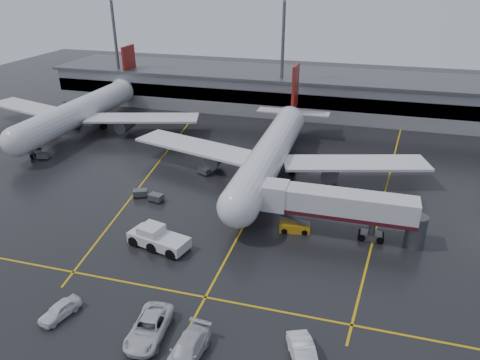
# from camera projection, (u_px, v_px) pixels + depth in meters

# --- Properties ---
(ground) EXTENTS (220.00, 220.00, 0.00)m
(ground) POSITION_uv_depth(u_px,v_px,m) (257.00, 201.00, 65.66)
(ground) COLOR black
(ground) RESTS_ON ground
(apron_line_centre) EXTENTS (0.25, 90.00, 0.02)m
(apron_line_centre) POSITION_uv_depth(u_px,v_px,m) (257.00, 201.00, 65.65)
(apron_line_centre) COLOR gold
(apron_line_centre) RESTS_ON ground
(apron_line_stop) EXTENTS (60.00, 0.25, 0.02)m
(apron_line_stop) POSITION_uv_depth(u_px,v_px,m) (205.00, 297.00, 46.48)
(apron_line_stop) COLOR gold
(apron_line_stop) RESTS_ON ground
(apron_line_left) EXTENTS (9.99, 69.35, 0.02)m
(apron_line_left) POSITION_uv_depth(u_px,v_px,m) (160.00, 161.00, 79.32)
(apron_line_left) COLOR gold
(apron_line_left) RESTS_ON ground
(apron_line_right) EXTENTS (7.57, 69.64, 0.02)m
(apron_line_right) POSITION_uv_depth(u_px,v_px,m) (386.00, 187.00, 69.91)
(apron_line_right) COLOR gold
(apron_line_right) RESTS_ON ground
(terminal) EXTENTS (122.00, 19.00, 8.60)m
(terminal) POSITION_uv_depth(u_px,v_px,m) (307.00, 92.00, 105.60)
(terminal) COLOR gray
(terminal) RESTS_ON ground
(light_mast_left) EXTENTS (3.00, 1.20, 25.45)m
(light_mast_left) POSITION_uv_depth(u_px,v_px,m) (116.00, 43.00, 107.27)
(light_mast_left) COLOR #595B60
(light_mast_left) RESTS_ON ground
(light_mast_mid) EXTENTS (3.00, 1.20, 25.45)m
(light_mast_mid) POSITION_uv_depth(u_px,v_px,m) (283.00, 50.00, 97.37)
(light_mast_mid) COLOR #595B60
(light_mast_mid) RESTS_ON ground
(main_airliner) EXTENTS (48.80, 45.60, 14.10)m
(main_airliner) POSITION_uv_depth(u_px,v_px,m) (272.00, 150.00, 72.33)
(main_airliner) COLOR silver
(main_airliner) RESTS_ON ground
(second_airliner) EXTENTS (48.80, 45.60, 14.10)m
(second_airliner) POSITION_uv_depth(u_px,v_px,m) (84.00, 109.00, 93.18)
(second_airliner) COLOR silver
(second_airliner) RESTS_ON ground
(jet_bridge) EXTENTS (19.90, 3.40, 6.05)m
(jet_bridge) POSITION_uv_depth(u_px,v_px,m) (340.00, 207.00, 55.83)
(jet_bridge) COLOR silver
(jet_bridge) RESTS_ON ground
(pushback_tractor) EXTENTS (7.97, 4.71, 2.67)m
(pushback_tractor) POSITION_uv_depth(u_px,v_px,m) (157.00, 239.00, 54.59)
(pushback_tractor) COLOR silver
(pushback_tractor) RESTS_ON ground
(belt_loader) EXTENTS (4.00, 2.25, 2.41)m
(belt_loader) POSITION_uv_depth(u_px,v_px,m) (295.00, 227.00, 57.92)
(belt_loader) COLOR #C68B13
(belt_loader) RESTS_ON ground
(service_van_a) EXTENTS (3.51, 6.72, 1.81)m
(service_van_a) POSITION_uv_depth(u_px,v_px,m) (149.00, 328.00, 41.31)
(service_van_a) COLOR silver
(service_van_a) RESTS_ON ground
(service_van_b) EXTENTS (2.92, 6.31, 1.78)m
(service_van_b) POSITION_uv_depth(u_px,v_px,m) (187.00, 350.00, 38.87)
(service_van_b) COLOR silver
(service_van_b) RESTS_ON ground
(service_van_c) EXTENTS (3.87, 5.69, 1.77)m
(service_van_c) POSITION_uv_depth(u_px,v_px,m) (304.00, 356.00, 38.34)
(service_van_c) COLOR white
(service_van_c) RESTS_ON ground
(service_van_d) EXTENTS (2.81, 4.61, 1.47)m
(service_van_d) POSITION_uv_depth(u_px,v_px,m) (60.00, 310.00, 43.69)
(service_van_d) COLOR white
(service_van_d) RESTS_ON ground
(baggage_cart_a) EXTENTS (2.19, 1.61, 1.12)m
(baggage_cart_a) POSITION_uv_depth(u_px,v_px,m) (156.00, 197.00, 65.34)
(baggage_cart_a) COLOR #595B60
(baggage_cart_a) RESTS_ON ground
(baggage_cart_b) EXTENTS (2.35, 1.99, 1.12)m
(baggage_cart_b) POSITION_uv_depth(u_px,v_px,m) (140.00, 193.00, 66.66)
(baggage_cart_b) COLOR #595B60
(baggage_cart_b) RESTS_ON ground
(baggage_cart_c) EXTENTS (2.36, 2.01, 1.12)m
(baggage_cart_c) POSITION_uv_depth(u_px,v_px,m) (204.00, 171.00, 73.93)
(baggage_cart_c) COLOR #595B60
(baggage_cart_c) RESTS_ON ground
(baggage_cart_d) EXTENTS (2.30, 1.84, 1.12)m
(baggage_cart_d) POSITION_uv_depth(u_px,v_px,m) (34.00, 145.00, 84.41)
(baggage_cart_d) COLOR #595B60
(baggage_cart_d) RESTS_ON ground
(baggage_cart_e) EXTENTS (2.27, 1.79, 1.12)m
(baggage_cart_e) POSITION_uv_depth(u_px,v_px,m) (43.00, 156.00, 79.85)
(baggage_cart_e) COLOR #595B60
(baggage_cart_e) RESTS_ON ground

